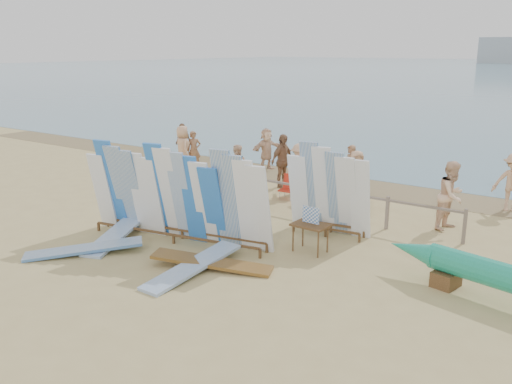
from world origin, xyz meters
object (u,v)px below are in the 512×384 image
Objects in this scene: flat_board_e at (84,254)px; beach_chair_right at (288,192)px; flat_board_c at (212,268)px; stroller at (342,195)px; beachgoer_11 at (267,149)px; beachgoer_6 at (356,178)px; beachgoer_2 at (237,168)px; beachgoer_3 at (300,169)px; beachgoer_4 at (282,161)px; beach_chair_left at (309,197)px; beachgoer_extra_1 at (183,142)px; beachgoer_8 at (452,196)px; beachgoer_7 at (350,169)px; side_surfboard_rack at (329,194)px; flat_board_b at (193,272)px; flat_board_a at (119,239)px; beachgoer_1 at (194,150)px; beachgoer_0 at (183,148)px; main_surfboard_rack at (176,198)px; vendor_table at (310,237)px.

beach_chair_right is at bearing 120.59° from flat_board_e.
stroller is at bearing -24.34° from flat_board_c.
beachgoer_11 is 0.97× the size of beachgoer_6.
beachgoer_6 reaches higher than stroller.
beachgoer_11 reaches higher than beachgoer_2.
beachgoer_11 is at bearing 140.87° from flat_board_e.
beachgoer_6 is (3.50, 7.44, 0.86)m from flat_board_e.
beachgoer_3 is at bearing 179.42° from stroller.
beachgoer_6 is (3.05, -0.63, -0.07)m from beachgoer_4.
beach_chair_left is at bearing -113.46° from beachgoer_11.
beachgoer_8 is at bearing 72.68° from beachgoer_extra_1.
flat_board_c is at bearing -51.76° from beachgoer_7.
flat_board_e is at bearing -139.38° from side_surfboard_rack.
beachgoer_6 is (0.68, 6.79, 0.86)m from flat_board_b.
beach_chair_left is at bearing -14.56° from flat_board_c.
beach_chair_right is at bearing -133.31° from beachgoer_4.
beachgoer_8 is at bearing 139.43° from beachgoer_2.
flat_board_b is 2.97m from flat_board_a.
beach_chair_right reaches higher than flat_board_e.
beachgoer_1 is at bearing 146.34° from side_surfboard_rack.
flat_board_a is at bearing -92.43° from beachgoer_3.
beachgoer_11 reaches higher than beach_chair_left.
beachgoer_8 is (2.45, 2.27, -0.17)m from side_surfboard_rack.
beach_chair_left is at bearing 122.62° from side_surfboard_rack.
side_surfboard_rack is 4.53m from beachgoer_7.
beachgoer_0 reaches higher than beachgoer_1.
beach_chair_right is at bearing 103.95° from flat_board_b.
flat_board_b is 1.77× the size of beachgoer_1.
beachgoer_6 is (2.28, 5.52, -0.27)m from main_surfboard_rack.
flat_board_a is 5.95m from beach_chair_right.
flat_board_a is at bearing -159.28° from beachgoer_6.
beachgoer_extra_1 is 9.38m from beachgoer_6.
side_surfboard_rack is (2.87, 2.59, -0.03)m from main_surfboard_rack.
beachgoer_8 reaches higher than flat_board_c.
vendor_table is 9.90m from beachgoer_1.
beachgoer_3 is (1.36, 7.69, 0.84)m from flat_board_e.
beachgoer_8 is at bearing 25.12° from beach_chair_left.
beachgoer_2 reaches higher than beachgoer_1.
beachgoer_3 is at bearing 125.50° from vendor_table.
flat_board_b is 1.71× the size of beachgoer_2.
flat_board_b is at bearing -135.17° from beachgoer_6.
stroller is (0.48, 6.22, 0.42)m from flat_board_b.
vendor_table is 0.60× the size of beachgoer_8.
main_surfboard_rack is 2.85× the size of beachgoer_0.
flat_board_e is at bearing -89.88° from beachgoer_3.
beachgoer_0 is (-4.12, 6.97, 0.89)m from flat_board_a.
main_surfboard_rack reaches higher than beachgoer_1.
main_surfboard_rack reaches higher than flat_board_b.
stroller is at bearing 100.93° from side_surfboard_rack.
beachgoer_4 reaches higher than beachgoer_0.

